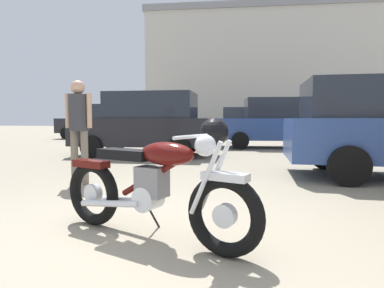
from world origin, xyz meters
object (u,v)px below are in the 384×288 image
at_px(vintage_motorcycle, 157,184).
at_px(red_hatchback_near, 147,123).
at_px(pale_sedan_back, 274,122).
at_px(silver_sedan_mid, 97,121).
at_px(white_estate_far, 241,122).
at_px(bystander, 79,121).

bearing_deg(vintage_motorcycle, red_hatchback_near, 130.14).
bearing_deg(pale_sedan_back, silver_sedan_mid, -29.09).
relative_size(vintage_motorcycle, silver_sedan_mid, 0.49).
bearing_deg(red_hatchback_near, silver_sedan_mid, -56.02).
distance_m(vintage_motorcycle, pale_sedan_back, 9.59).
bearing_deg(vintage_motorcycle, silver_sedan_mid, 139.64).
distance_m(vintage_motorcycle, white_estate_far, 15.82).
bearing_deg(pale_sedan_back, red_hatchback_near, 34.72).
bearing_deg(silver_sedan_mid, red_hatchback_near, 132.73).
relative_size(vintage_motorcycle, pale_sedan_back, 0.49).
bearing_deg(pale_sedan_back, bystander, 58.28).
distance_m(silver_sedan_mid, white_estate_far, 7.85).
distance_m(red_hatchback_near, pale_sedan_back, 4.95).
bearing_deg(white_estate_far, pale_sedan_back, 98.89).
bearing_deg(vintage_motorcycle, white_estate_far, 110.28).
distance_m(red_hatchback_near, silver_sedan_mid, 8.60).
xyz_separation_m(vintage_motorcycle, silver_sedan_mid, (-7.16, 13.20, 0.43)).
relative_size(bystander, silver_sedan_mid, 0.41).
relative_size(red_hatchback_near, white_estate_far, 0.92).
xyz_separation_m(bystander, pale_sedan_back, (3.54, 7.32, -0.10)).
height_order(vintage_motorcycle, silver_sedan_mid, silver_sedan_mid).
xyz_separation_m(silver_sedan_mid, pale_sedan_back, (8.78, -3.76, 0.00)).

